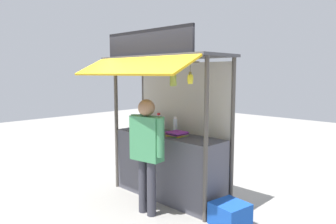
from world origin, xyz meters
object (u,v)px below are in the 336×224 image
banana_bunch_inner_left (190,79)px  plastic_crate (230,214)px  magazine_stack_mid_left (146,131)px  banana_bunch_inner_right (173,80)px  water_bottle_far_left (142,120)px  magazine_stack_right (177,134)px  vendor_person (147,146)px  water_bottle_front_left (160,125)px  water_bottle_far_right (175,125)px  water_bottle_front_right (159,122)px

banana_bunch_inner_left → plastic_crate: (0.47, 0.25, -1.72)m
magazine_stack_mid_left → banana_bunch_inner_right: (0.76, -0.19, 0.80)m
water_bottle_far_left → banana_bunch_inner_left: bearing=-18.8°
magazine_stack_right → banana_bunch_inner_right: 0.94m
banana_bunch_inner_right → vendor_person: size_ratio=0.19×
vendor_person → magazine_stack_mid_left: bearing=-49.0°
water_bottle_far_left → water_bottle_front_left: 0.53m
water_bottle_far_left → banana_bunch_inner_right: size_ratio=0.91×
water_bottle_far_right → banana_bunch_inner_left: bearing=-36.1°
water_bottle_front_left → water_bottle_far_right: bearing=28.7°
water_bottle_far_left → magazine_stack_right: size_ratio=0.96×
water_bottle_far_left → plastic_crate: size_ratio=0.67×
water_bottle_far_right → water_bottle_far_left: bearing=-176.3°
magazine_stack_mid_left → plastic_crate: (1.53, 0.06, -0.90)m
water_bottle_far_right → water_bottle_front_right: water_bottle_front_right is taller
water_bottle_far_right → vendor_person: (0.24, -0.83, -0.16)m
water_bottle_far_right → banana_bunch_inner_right: bearing=-49.6°
magazine_stack_mid_left → magazine_stack_right: (0.49, 0.19, -0.01)m
magazine_stack_mid_left → magazine_stack_right: 0.52m
banana_bunch_inner_right → water_bottle_far_left: bearing=157.1°
water_bottle_far_right → banana_bunch_inner_right: size_ratio=0.84×
vendor_person → water_bottle_far_left: bearing=-46.4°
water_bottle_far_right → vendor_person: 0.87m
water_bottle_far_left → banana_bunch_inner_left: banana_bunch_inner_left is taller
water_bottle_front_left → water_bottle_far_left: bearing=172.3°
water_bottle_front_right → banana_bunch_inner_left: bearing=-25.6°
banana_bunch_inner_right → water_bottle_front_left: bearing=147.5°
water_bottle_far_right → plastic_crate: size_ratio=0.62×
magazine_stack_mid_left → plastic_crate: 1.77m
plastic_crate → magazine_stack_mid_left: bearing=-177.7°
banana_bunch_inner_left → water_bottle_far_left: bearing=161.2°
water_bottle_far_left → vendor_person: size_ratio=0.17×
water_bottle_front_right → plastic_crate: size_ratio=0.70×
water_bottle_front_right → banana_bunch_inner_left: size_ratio=1.09×
banana_bunch_inner_left → water_bottle_front_right: bearing=154.4°
water_bottle_far_left → water_bottle_front_right: size_ratio=0.95×
vendor_person → banana_bunch_inner_right: bearing=-140.6°
magazine_stack_mid_left → plastic_crate: magazine_stack_mid_left is taller
magazine_stack_mid_left → banana_bunch_inner_left: size_ratio=1.08×
magazine_stack_mid_left → banana_bunch_inner_right: 1.12m
water_bottle_far_left → vendor_person: 1.26m
water_bottle_front_left → magazine_stack_mid_left: bearing=-104.2°
water_bottle_front_left → magazine_stack_mid_left: size_ratio=0.82×
banana_bunch_inner_left → vendor_person: 1.08m
vendor_person → plastic_crate: bearing=-160.9°
banana_bunch_inner_right → water_bottle_front_right: bearing=147.0°
banana_bunch_inner_right → magazine_stack_mid_left: bearing=165.9°
magazine_stack_right → banana_bunch_inner_right: banana_bunch_inner_right is taller
water_bottle_front_right → magazine_stack_right: size_ratio=1.01×
water_bottle_front_left → vendor_person: (0.46, -0.71, -0.15)m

